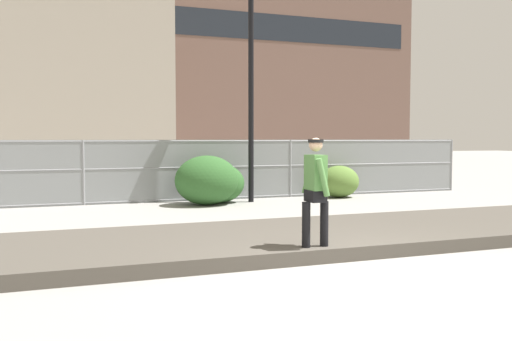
# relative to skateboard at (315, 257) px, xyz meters

# --- Properties ---
(ground_plane) EXTENTS (120.00, 120.00, 0.00)m
(ground_plane) POSITION_rel_skateboard_xyz_m (0.23, -1.10, -0.06)
(ground_plane) COLOR gray
(gravel_berm) EXTENTS (15.08, 3.28, 0.22)m
(gravel_berm) POSITION_rel_skateboard_xyz_m (0.23, 1.39, 0.05)
(gravel_berm) COLOR #4C473F
(gravel_berm) RESTS_ON ground_plane
(skateboard) EXTENTS (0.80, 0.21, 0.07)m
(skateboard) POSITION_rel_skateboard_xyz_m (0.00, 0.00, 0.00)
(skateboard) COLOR #B22D2D
(skateboard) RESTS_ON ground_plane
(skater) EXTENTS (0.72, 0.58, 1.83)m
(skater) POSITION_rel_skateboard_xyz_m (-0.00, 0.00, 1.06)
(skater) COLOR black
(skater) RESTS_ON skateboard
(chain_fence) EXTENTS (19.23, 0.06, 1.85)m
(chain_fence) POSITION_rel_skateboard_xyz_m (0.23, 8.67, 0.88)
(chain_fence) COLOR gray
(chain_fence) RESTS_ON ground_plane
(street_lamp) EXTENTS (0.44, 0.44, 6.68)m
(street_lamp) POSITION_rel_skateboard_xyz_m (1.75, 7.78, 4.11)
(street_lamp) COLOR black
(street_lamp) RESTS_ON ground_plane
(parked_car_near) EXTENTS (4.44, 2.02, 1.66)m
(parked_car_near) POSITION_rel_skateboard_xyz_m (-3.54, 11.19, 0.78)
(parked_car_near) COLOR #566B4C
(parked_car_near) RESTS_ON ground_plane
(parked_car_mid) EXTENTS (4.55, 2.27, 1.66)m
(parked_car_mid) POSITION_rel_skateboard_xyz_m (3.34, 11.02, 0.78)
(parked_car_mid) COLOR black
(parked_car_mid) RESTS_ON ground_plane
(office_block) EXTENTS (31.73, 10.20, 20.12)m
(office_block) POSITION_rel_skateboard_xyz_m (16.10, 46.84, 10.01)
(office_block) COLOR brown
(office_block) RESTS_ON ground_plane
(shrub_left) EXTENTS (1.82, 1.49, 1.41)m
(shrub_left) POSITION_rel_skateboard_xyz_m (0.32, 7.52, 0.65)
(shrub_left) COLOR #2D5B28
(shrub_left) RESTS_ON ground_plane
(shrub_center) EXTENTS (1.49, 1.22, 1.15)m
(shrub_center) POSITION_rel_skateboard_xyz_m (0.81, 7.89, 0.52)
(shrub_center) COLOR #2D5B28
(shrub_center) RESTS_ON ground_plane
(shrub_right) EXTENTS (1.32, 1.08, 1.02)m
(shrub_right) POSITION_rel_skateboard_xyz_m (4.82, 7.96, 0.45)
(shrub_right) COLOR #567A33
(shrub_right) RESTS_ON ground_plane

